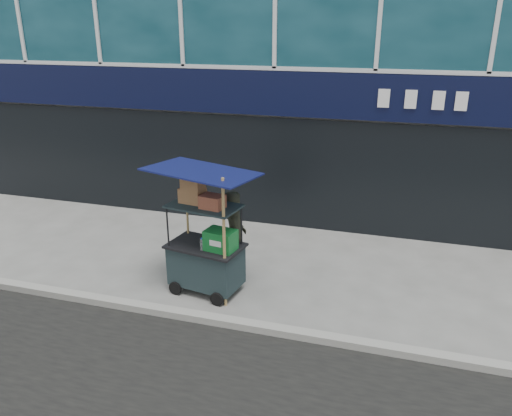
% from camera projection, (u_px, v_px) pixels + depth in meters
% --- Properties ---
extents(ground, '(80.00, 80.00, 0.00)m').
position_uv_depth(ground, '(209.00, 314.00, 7.76)').
color(ground, slate).
rests_on(ground, ground).
extents(curb, '(80.00, 0.18, 0.12)m').
position_uv_depth(curb, '(204.00, 318.00, 7.56)').
color(curb, gray).
rests_on(curb, ground).
extents(vendor_cart, '(1.78, 1.40, 2.19)m').
position_uv_depth(vendor_cart, '(206.00, 249.00, 8.19)').
color(vendor_cart, black).
rests_on(vendor_cart, ground).
extents(vendor_man, '(0.61, 0.71, 1.66)m').
position_uv_depth(vendor_man, '(235.00, 237.00, 8.51)').
color(vendor_man, '#26281D').
rests_on(vendor_man, ground).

